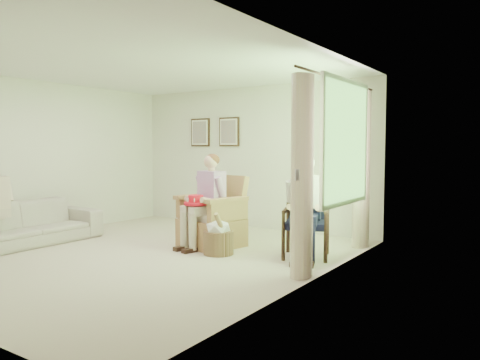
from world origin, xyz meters
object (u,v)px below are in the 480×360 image
Objects in this scene: hatbox at (219,237)px; sofa at (25,224)px; person_dark at (304,200)px; wicker_armchair at (213,224)px; red_hat at (196,201)px; person_wicker at (207,194)px; wood_armchair at (309,219)px.

sofa is at bearing -158.00° from hatbox.
hatbox is (-1.09, -0.45, -0.54)m from person_dark.
person_dark is at bearing 14.00° from wicker_armchair.
wicker_armchair reaches higher than red_hat.
sofa is 1.64× the size of person_wicker.
person_dark is at bearing 19.37° from person_wicker.
hatbox is at bearing -178.71° from person_dark.
person_dark reaches higher than wicker_armchair.
sofa is 1.67× the size of person_dark.
person_wicker is at bearing 171.59° from wood_armchair.
sofa is (-3.90, -1.74, -0.18)m from wood_armchair.
red_hat is (-0.06, -0.20, -0.09)m from person_wicker.
person_wicker is at bearing 74.30° from red_hat.
person_dark reaches higher than sofa.
wicker_armchair is 0.58m from hatbox.
person_dark is at bearing 13.85° from red_hat.
person_dark is 2.17× the size of hatbox.
person_wicker reaches higher than wicker_armchair.
hatbox is at bearing -32.88° from wicker_armchair.
person_wicker reaches higher than wood_armchair.
person_wicker reaches higher than hatbox.
person_dark reaches higher than hatbox.
wood_armchair is at bearing 19.86° from wicker_armchair.
person_wicker is at bearing -59.83° from sofa.
person_wicker is (0.00, -0.14, 0.46)m from wicker_armchair.
person_wicker is 0.74m from hatbox.
wicker_armchair is at bearing 134.71° from hatbox.
person_wicker is at bearing 146.54° from hatbox.
wicker_armchair is 1.72× the size of hatbox.
wood_armchair is at bearing 68.89° from person_dark.
red_hat is at bearing 177.97° from wood_armchair.
wicker_armchair is 0.48m from person_wicker.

